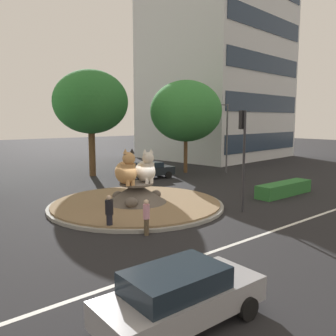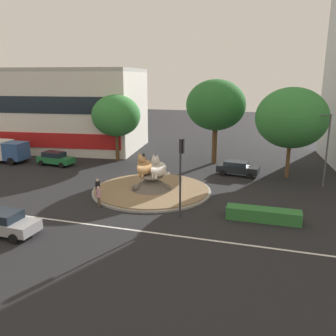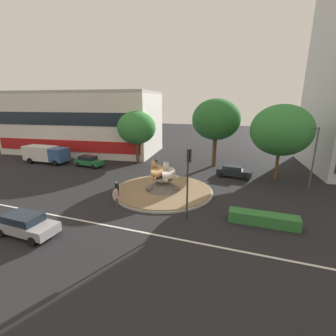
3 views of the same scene
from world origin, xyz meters
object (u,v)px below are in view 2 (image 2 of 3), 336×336
cat_statue_white (158,168)px  second_tree_near_tower (116,116)px  streetlight_arm (324,145)px  parked_car_right (238,168)px  sedan_on_far_lane (3,222)px  broadleaf_tree_behind_island (216,105)px  traffic_light_mast (181,164)px  shophouse_block (44,109)px  cat_statue_calico (144,167)px  pedestrian_pink_shirt (99,196)px  pedestrian_black_shirt (98,188)px  hatchback_near_shophouse (55,158)px  third_tree_left (292,118)px

cat_statue_white → second_tree_near_tower: size_ratio=0.27×
streetlight_arm → parked_car_right: (-7.86, 1.92, -3.24)m
cat_statue_white → sedan_on_far_lane: 13.24m
broadleaf_tree_behind_island → sedan_on_far_lane: (-9.92, -23.73, -6.08)m
traffic_light_mast → shophouse_block: (-25.98, 20.44, 1.59)m
cat_statue_calico → pedestrian_pink_shirt: (-2.07, -4.84, -1.36)m
streetlight_arm → sedan_on_far_lane: bearing=45.8°
pedestrian_black_shirt → hatchback_near_shophouse: size_ratio=0.39×
broadleaf_tree_behind_island → third_tree_left: broadleaf_tree_behind_island is taller
cat_statue_calico → hatchback_near_shophouse: size_ratio=0.49×
second_tree_near_tower → streetlight_arm: 23.38m
pedestrian_pink_shirt → traffic_light_mast: bearing=-93.5°
streetlight_arm → pedestrian_pink_shirt: bearing=38.2°
second_tree_near_tower → parked_car_right: second_tree_near_tower is taller
broadleaf_tree_behind_island → parked_car_right: bearing=-55.1°
broadleaf_tree_behind_island → streetlight_arm: bearing=-30.7°
shophouse_block → third_tree_left: 34.53m
pedestrian_black_shirt → cat_statue_calico: bearing=107.0°
pedestrian_black_shirt → second_tree_near_tower: bearing=169.2°
cat_statue_calico → second_tree_near_tower: size_ratio=0.28×
second_tree_near_tower → streetlight_arm: size_ratio=1.18×
cat_statue_calico → cat_statue_white: cat_statue_calico is taller
shophouse_block → streetlight_arm: size_ratio=4.27×
cat_statue_calico → pedestrian_pink_shirt: 5.44m
third_tree_left → parked_car_right: (-4.97, -0.66, -5.34)m
hatchback_near_shophouse → second_tree_near_tower: bearing=41.9°
streetlight_arm → pedestrian_pink_shirt: (-17.46, -10.69, -3.12)m
cat_statue_white → streetlight_arm: (14.03, 5.97, 1.79)m
shophouse_block → pedestrian_black_shirt: shophouse_block is taller
pedestrian_black_shirt → traffic_light_mast: bearing=48.1°
second_tree_near_tower → sedan_on_far_lane: 22.26m
cat_statue_calico → broadleaf_tree_behind_island: (4.25, 12.47, 4.64)m
cat_statue_white → third_tree_left: bearing=142.9°
pedestrian_black_shirt → cat_statue_white: bearing=95.6°
traffic_light_mast → third_tree_left: third_tree_left is taller
traffic_light_mast → hatchback_near_shophouse: (-18.12, 10.95, -3.19)m
pedestrian_black_shirt → sedan_on_far_lane: bearing=-46.9°
third_tree_left → traffic_light_mast: bearing=-120.3°
hatchback_near_shophouse → pedestrian_pink_shirt: bearing=-38.4°
hatchback_near_shophouse → parked_car_right: size_ratio=1.01×
traffic_light_mast → pedestrian_black_shirt: size_ratio=3.34×
pedestrian_pink_shirt → third_tree_left: bearing=-50.4°
traffic_light_mast → second_tree_near_tower: (-12.18, 15.35, 1.52)m
second_tree_near_tower → sedan_on_far_lane: bearing=-85.2°
pedestrian_black_shirt → parked_car_right: size_ratio=0.39×
broadleaf_tree_behind_island → cat_statue_calico: bearing=-108.8°
streetlight_arm → parked_car_right: size_ratio=1.53×
third_tree_left → pedestrian_pink_shirt: 20.38m
pedestrian_pink_shirt → parked_car_right: bearing=-40.0°
broadleaf_tree_behind_island → pedestrian_black_shirt: broadleaf_tree_behind_island is taller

